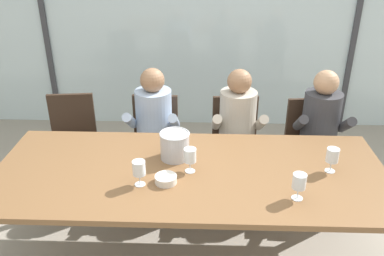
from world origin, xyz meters
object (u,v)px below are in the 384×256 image
Objects in this scene: wine_glass_by_right_taster at (299,182)px; tasting_bowl at (166,179)px; chair_right_of_center at (310,140)px; wine_glass_center_pour at (139,169)px; person_pale_blue_shirt at (153,127)px; person_charcoal_jacket at (321,130)px; person_beige_jumper at (238,128)px; chair_near_curtain at (72,134)px; chair_left_of_center at (155,136)px; ice_bucket_primary at (175,145)px; wine_glass_near_bucket at (190,156)px; wine_glass_by_left_taster at (332,156)px; chair_center at (236,137)px; dining_table at (190,178)px.

tasting_bowl is at bearing 170.12° from wine_glass_by_right_taster.
wine_glass_center_pour is (-1.38, -1.14, 0.37)m from chair_right_of_center.
person_pale_blue_shirt reaches higher than wine_glass_by_right_taster.
person_pale_blue_shirt is 1.00× the size of person_charcoal_jacket.
person_pale_blue_shirt is 1.03m from wine_glass_center_pour.
person_pale_blue_shirt is 0.74m from person_beige_jumper.
chair_near_curtain is 0.73× the size of person_pale_blue_shirt.
ice_bucket_primary is (0.25, -0.82, 0.36)m from chair_left_of_center.
person_pale_blue_shirt is at bearing 113.08° from wine_glass_near_bucket.
person_charcoal_jacket reaches higher than wine_glass_by_left_taster.
tasting_bowl is at bearing -119.88° from chair_center.
chair_center is at bearing 1.45° from chair_left_of_center.
dining_table is 3.12× the size of chair_right_of_center.
chair_left_of_center is at bearing -7.29° from chair_near_curtain.
person_beige_jumper reaches higher than wine_glass_center_pour.
person_charcoal_jacket is at bearing 36.87° from dining_table.
dining_table is 15.48× the size of wine_glass_near_bucket.
chair_right_of_center is (1.43, -0.02, 0.00)m from chair_left_of_center.
chair_left_of_center is at bearing 167.07° from person_beige_jumper.
chair_left_of_center is 0.79m from person_beige_jumper.
tasting_bowl is at bearing -77.67° from person_pale_blue_shirt.
person_charcoal_jacket reaches higher than wine_glass_by_right_taster.
chair_left_of_center is 0.73× the size of person_beige_jumper.
person_charcoal_jacket is at bearing 35.37° from wine_glass_center_pour.
ice_bucket_primary is at bearing 149.55° from wine_glass_by_right_taster.
person_pale_blue_shirt is (-0.36, 0.83, -0.02)m from dining_table.
person_beige_jumper is 6.81× the size of wine_glass_center_pour.
chair_near_curtain is at bearing 155.39° from wine_glass_by_left_taster.
wine_glass_center_pour is (-0.17, -0.03, 0.09)m from tasting_bowl.
person_pale_blue_shirt is 1.53m from wine_glass_by_right_taster.
person_pale_blue_shirt is (0.01, -0.16, 0.17)m from chair_left_of_center.
person_pale_blue_shirt and person_charcoal_jacket have the same top height.
dining_table is 3.12× the size of chair_near_curtain.
wine_glass_by_right_taster reaches higher than chair_near_curtain.
wine_glass_near_bucket reaches higher than chair_right_of_center.
wine_glass_center_pour is at bearing -87.26° from person_pale_blue_shirt.
wine_glass_by_left_taster is (1.11, 0.18, 0.09)m from tasting_bowl.
person_beige_jumper reaches higher than wine_glass_near_bucket.
chair_center is 1.41m from wine_glass_center_pour.
tasting_bowl is at bearing -136.70° from wine_glass_near_bucket.
wine_glass_near_bucket is (-0.38, -1.00, 0.37)m from chair_center.
chair_left_of_center is (0.78, -0.00, 0.00)m from chair_near_curtain.
chair_near_curtain is 1.00× the size of chair_right_of_center.
person_beige_jumper is 1.24m from wine_glass_center_pour.
wine_glass_center_pour reaches higher than chair_center.
wine_glass_by_right_taster is (0.82, -0.14, 0.10)m from tasting_bowl.
chair_center is at bearing 12.84° from person_pale_blue_shirt.
chair_left_of_center is 0.23m from person_pale_blue_shirt.
wine_glass_by_left_taster is at bearing 2.16° from wine_glass_near_bucket.
wine_glass_near_bucket reaches higher than chair_left_of_center.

